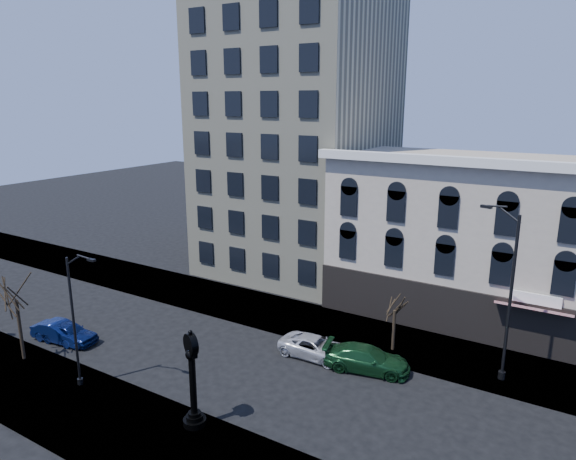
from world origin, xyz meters
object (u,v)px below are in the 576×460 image
Objects in this scene: car_near_a at (68,332)px; street_clock at (193,383)px; car_near_b at (60,332)px; street_lamp_near at (77,286)px.

street_clock is at bearing -109.85° from car_near_a.
street_clock reaches higher than car_near_b.
car_near_a is (-5.96, 3.14, -5.50)m from street_lamp_near.
car_near_b is (-0.59, -0.20, -0.02)m from car_near_a.
street_clock is at bearing -106.86° from car_near_b.
car_near_a is 1.00× the size of car_near_b.
car_near_a is at bearing -78.75° from car_near_b.
street_clock is at bearing 0.14° from street_lamp_near.
street_clock is 0.64× the size of street_lamp_near.
street_lamp_near is at bearing -121.31° from car_near_b.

